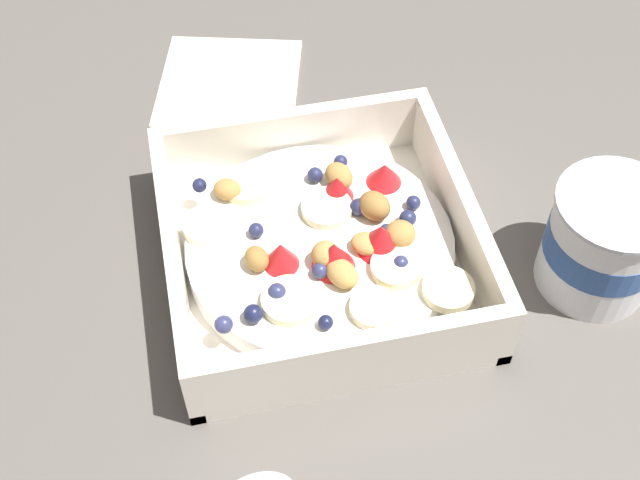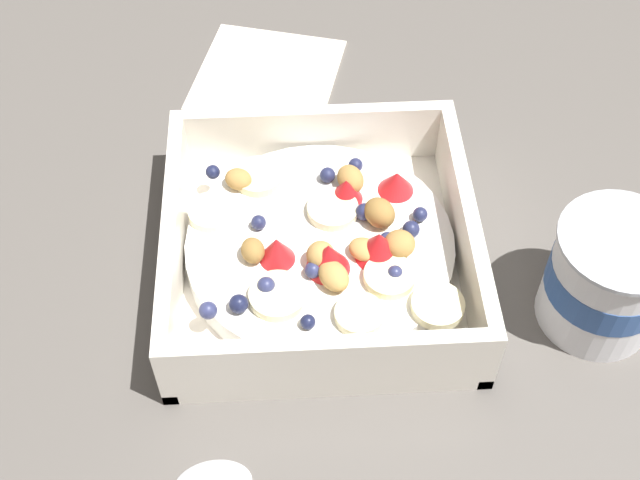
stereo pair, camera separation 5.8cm
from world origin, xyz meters
name	(u,v)px [view 2 (the right image)]	position (x,y,z in m)	size (l,w,h in m)	color
ground_plane	(312,273)	(0.00, 0.00, 0.00)	(2.40, 2.40, 0.00)	#56514C
fruit_bowl	(322,249)	(-0.01, 0.01, 0.02)	(0.21, 0.21, 0.06)	white
yogurt_cup	(608,278)	(0.05, 0.19, 0.04)	(0.08, 0.08, 0.08)	white
folded_napkin	(267,74)	(-0.22, -0.03, 0.00)	(0.12, 0.12, 0.01)	silver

